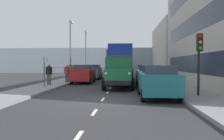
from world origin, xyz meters
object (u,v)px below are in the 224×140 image
Objects in this scene: car_red_oppositeside_0 at (84,74)px; pedestrian_near_railing at (49,72)px; lamp_post_promenade at (71,44)px; pedestrian_by_lamp at (67,72)px; street_sign at (44,65)px; pedestrian_couple_b at (70,70)px; car_white_kerbside_1 at (148,76)px; pedestrian_strolling at (73,71)px; car_teal_kerbside_near at (158,81)px; traffic_light_near at (199,51)px; lamp_post_far at (86,49)px; lorry_cargo_blue at (121,61)px; truck_vintage_green at (119,72)px; car_grey_oppositeside_1 at (93,72)px.

pedestrian_near_railing reaches higher than car_red_oppositeside_0.
pedestrian_by_lamp is at bearing 100.13° from lamp_post_promenade.
pedestrian_couple_b is at bearing -94.89° from street_sign.
pedestrian_couple_b is at bearing -30.96° from car_white_kerbside_1.
car_white_kerbside_1 is at bearing 141.68° from pedestrian_strolling.
traffic_light_near is at bearing 179.57° from car_teal_kerbside_near.
lamp_post_far is at bearing -86.68° from pedestrian_by_lamp.
lorry_cargo_blue is 2.02× the size of car_white_kerbside_1.
car_teal_kerbside_near is 12.14m from pedestrian_couple_b.
pedestrian_couple_b is (0.11, -1.70, 0.13)m from pedestrian_by_lamp.
pedestrian_couple_b is (-0.63, -4.33, 0.08)m from pedestrian_near_railing.
lamp_post_promenade is at bearing -88.80° from pedestrian_near_railing.
pedestrian_couple_b is 1.45m from pedestrian_strolling.
pedestrian_by_lamp is at bearing 43.47° from lorry_cargo_blue.
pedestrian_strolling is 7.18m from street_sign.
truck_vintage_green is at bearing 128.59° from car_red_oppositeside_0.
pedestrian_couple_b is 0.27× the size of lamp_post_promenade.
car_grey_oppositeside_1 is at bearing -100.76° from street_sign.
car_teal_kerbside_near and car_grey_oppositeside_1 have the same top height.
pedestrian_near_railing is 0.75× the size of street_sign.
lamp_post_far is (5.67, -17.77, 2.98)m from truck_vintage_green.
car_red_oppositeside_0 is 1.23× the size of traffic_light_near.
car_white_kerbside_1 is at bearing 149.04° from pedestrian_couple_b.
lamp_post_far reaches higher than pedestrian_by_lamp.
truck_vintage_green is 18.89m from lamp_post_far.
truck_vintage_green is at bearing -175.81° from street_sign.
truck_vintage_green is 6.05m from pedestrian_by_lamp.
car_grey_oppositeside_1 is 2.44× the size of pedestrian_near_railing.
pedestrian_strolling is 3.59m from lamp_post_promenade.
pedestrian_by_lamp is 14.51m from lamp_post_far.
car_teal_kerbside_near is at bearing 151.73° from street_sign.
car_white_kerbside_1 is 6.55m from car_red_oppositeside_0.
pedestrian_strolling is at bearing -86.18° from pedestrian_couple_b.
pedestrian_near_railing is 5.79m from pedestrian_strolling.
truck_vintage_green reaches higher than pedestrian_by_lamp.
car_grey_oppositeside_1 is (0.00, -5.70, 0.00)m from car_red_oppositeside_0.
pedestrian_by_lamp is at bearing 93.70° from pedestrian_strolling.
lamp_post_promenade is at bearing -79.87° from pedestrian_by_lamp.
car_grey_oppositeside_1 is at bearing -115.77° from pedestrian_strolling.
pedestrian_strolling is (0.20, -3.14, -0.02)m from pedestrian_by_lamp.
car_grey_oppositeside_1 is at bearing -61.93° from traffic_light_near.
street_sign is (5.34, 8.51, -0.39)m from lorry_cargo_blue.
lorry_cargo_blue is 1.21× the size of lamp_post_far.
truck_vintage_green is 10.74m from lamp_post_promenade.
pedestrian_near_railing is 1.07× the size of pedestrian_strolling.
car_red_oppositeside_0 is 1.75× the size of street_sign.
street_sign reaches higher than car_white_kerbside_1.
pedestrian_by_lamp is at bearing -41.60° from traffic_light_near.
car_white_kerbside_1 and car_red_oppositeside_0 have the same top height.
pedestrian_near_railing is (7.77, 0.05, 0.25)m from car_white_kerbside_1.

